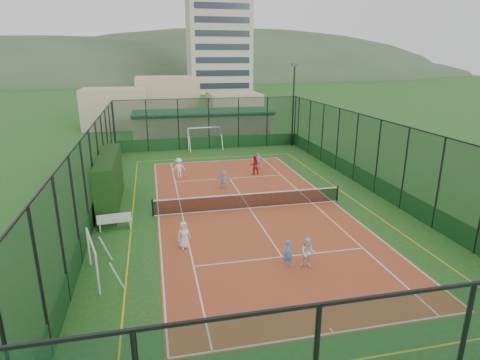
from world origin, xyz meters
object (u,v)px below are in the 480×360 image
(clubhouse, at_px, (203,125))
(apartment_tower, at_px, (218,30))
(coach, at_px, (254,165))
(child_near_right, at_px, (308,253))
(child_near_mid, at_px, (288,253))
(child_far_right, at_px, (259,161))
(futsal_goal_far, at_px, (204,138))
(child_near_left, at_px, (184,235))
(child_far_back, at_px, (224,179))
(futsal_goal_near, at_px, (93,260))
(floodlight_ne, at_px, (293,106))
(child_far_left, at_px, (179,168))
(white_bench, at_px, (115,221))

(clubhouse, height_order, apartment_tower, apartment_tower)
(clubhouse, distance_m, coach, 15.07)
(child_near_right, bearing_deg, child_near_mid, -179.22)
(child_far_right, bearing_deg, coach, 63.87)
(futsal_goal_far, bearing_deg, coach, -79.50)
(child_near_left, bearing_deg, futsal_goal_far, 60.18)
(futsal_goal_far, xyz_separation_m, child_far_back, (-0.35, -12.75, -0.44))
(futsal_goal_near, bearing_deg, child_near_right, -111.12)
(child_far_back, height_order, coach, coach)
(futsal_goal_near, xyz_separation_m, child_near_mid, (8.25, -0.75, -0.26))
(clubhouse, relative_size, apartment_tower, 0.51)
(clubhouse, relative_size, child_near_left, 11.17)
(child_near_left, bearing_deg, apartment_tower, 59.68)
(floodlight_ne, bearing_deg, futsal_goal_far, 177.79)
(apartment_tower, bearing_deg, coach, -97.51)
(apartment_tower, xyz_separation_m, child_near_right, (-11.21, -89.52, -14.30))
(futsal_goal_near, distance_m, child_far_right, 18.52)
(child_far_back, bearing_deg, child_near_right, 115.23)
(child_near_mid, height_order, coach, coach)
(child_far_back, relative_size, coach, 0.82)
(apartment_tower, bearing_deg, futsal_goal_far, -100.88)
(apartment_tower, height_order, child_near_right, apartment_tower)
(futsal_goal_near, height_order, futsal_goal_far, futsal_goal_far)
(child_near_mid, distance_m, child_near_right, 0.86)
(clubhouse, xyz_separation_m, futsal_goal_far, (-0.50, -5.05, -0.50))
(floodlight_ne, height_order, child_far_left, floodlight_ne)
(white_bench, relative_size, child_near_mid, 1.45)
(white_bench, relative_size, child_far_right, 1.27)
(child_far_back, bearing_deg, futsal_goal_far, -74.31)
(floodlight_ne, relative_size, coach, 5.40)
(child_near_right, xyz_separation_m, child_far_right, (2.01, 15.88, 0.00))
(futsal_goal_far, bearing_deg, child_near_mid, -93.31)
(floodlight_ne, height_order, coach, floodlight_ne)
(white_bench, distance_m, child_near_mid, 9.70)
(child_far_right, bearing_deg, clubhouse, -76.46)
(apartment_tower, xyz_separation_m, child_far_right, (-9.20, -73.64, -14.29))
(child_near_mid, distance_m, child_far_left, 15.20)
(clubhouse, relative_size, coach, 9.95)
(floodlight_ne, height_order, futsal_goal_near, floodlight_ne)
(clubhouse, height_order, child_near_right, clubhouse)
(child_far_back, bearing_deg, floodlight_ne, -110.05)
(futsal_goal_near, relative_size, child_far_right, 1.96)
(child_near_right, height_order, child_far_back, child_near_right)
(child_near_right, relative_size, child_far_right, 1.00)
(futsal_goal_far, xyz_separation_m, coach, (2.63, -9.85, -0.30))
(clubhouse, xyz_separation_m, futsal_goal_near, (-8.27, -28.48, -0.69))
(futsal_goal_far, bearing_deg, white_bench, -116.09)
(apartment_tower, bearing_deg, clubhouse, -101.31)
(clubhouse, bearing_deg, apartment_tower, 78.69)
(clubhouse, relative_size, futsal_goal_near, 5.55)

